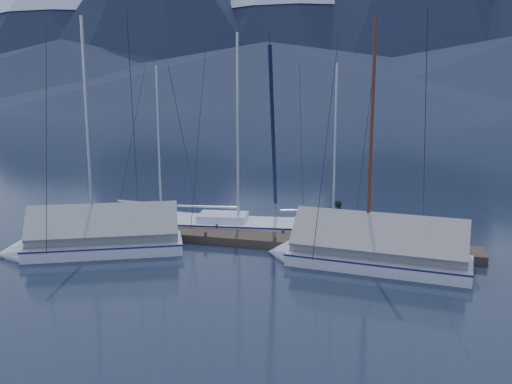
% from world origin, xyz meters
% --- Properties ---
extents(ground, '(1000.00, 1000.00, 0.00)m').
position_xyz_m(ground, '(0.00, 0.00, 0.00)').
color(ground, black).
rests_on(ground, ground).
extents(mountain_range, '(877.00, 584.00, 150.50)m').
position_xyz_m(mountain_range, '(4.12, 370.45, 58.65)').
color(mountain_range, '#475675').
rests_on(mountain_range, ground).
extents(dock, '(18.00, 1.50, 0.54)m').
position_xyz_m(dock, '(0.00, 2.00, 0.11)').
color(dock, '#382D23').
rests_on(dock, ground).
extents(mooring_posts, '(15.12, 1.52, 0.35)m').
position_xyz_m(mooring_posts, '(-0.50, 2.00, 0.35)').
color(mooring_posts, '#382D23').
rests_on(mooring_posts, ground).
extents(sailboat_open_left, '(6.36, 2.68, 8.25)m').
position_xyz_m(sailboat_open_left, '(-5.00, 4.27, 0.14)').
color(sailboat_open_left, silver).
rests_on(sailboat_open_left, ground).
extents(sailboat_open_mid, '(7.53, 3.26, 9.68)m').
position_xyz_m(sailboat_open_mid, '(-0.82, 3.86, 0.17)').
color(sailboat_open_mid, white).
rests_on(sailboat_open_mid, ground).
extents(sailboat_open_right, '(6.51, 3.42, 8.28)m').
position_xyz_m(sailboat_open_right, '(3.25, 5.23, 0.15)').
color(sailboat_open_right, silver).
rests_on(sailboat_open_right, ground).
extents(sailboat_covered_near, '(7.70, 3.33, 9.73)m').
position_xyz_m(sailboat_covered_near, '(4.55, 0.22, 0.49)').
color(sailboat_covered_near, silver).
rests_on(sailboat_covered_near, ground).
extents(sailboat_covered_far, '(7.31, 4.97, 9.95)m').
position_xyz_m(sailboat_covered_far, '(-5.95, -1.09, 0.49)').
color(sailboat_covered_far, white).
rests_on(sailboat_covered_far, ground).
extents(person, '(0.50, 0.65, 1.59)m').
position_xyz_m(person, '(3.40, 2.45, 1.14)').
color(person, black).
rests_on(person, dock).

